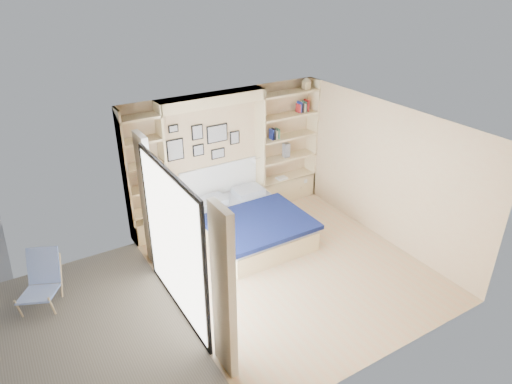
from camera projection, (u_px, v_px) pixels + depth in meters
ground at (289, 266)px, 7.65m from camera, size 4.50×4.50×0.00m
room_shell at (225, 180)px, 8.14m from camera, size 4.50×4.50×4.50m
bed at (249, 223)px, 8.37m from camera, size 1.75×2.16×1.07m
photo_gallery at (203, 141)px, 8.41m from camera, size 1.48×0.02×0.82m
reading_lamps at (217, 169)px, 8.54m from camera, size 1.92×0.12×0.15m
shelf_decor at (279, 125)px, 8.98m from camera, size 3.59×0.23×2.03m
deck at (64, 351)px, 5.98m from camera, size 3.20×4.00×0.05m
deck_chair at (41, 280)px, 6.70m from camera, size 0.76×0.92×0.80m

